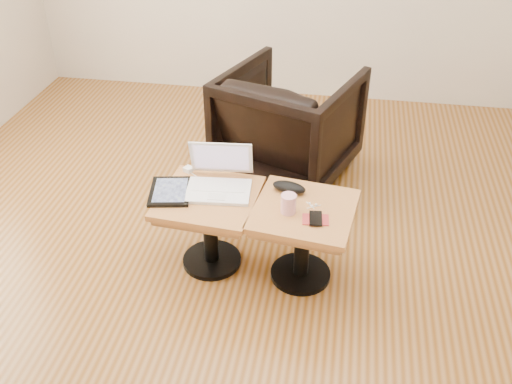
% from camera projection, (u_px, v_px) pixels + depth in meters
% --- Properties ---
extents(room_shell, '(4.52, 4.52, 2.71)m').
position_uv_depth(room_shell, '(254.00, 19.00, 2.43)').
color(room_shell, brown).
rests_on(room_shell, ground).
extents(side_table_left, '(0.53, 0.53, 0.45)m').
position_uv_depth(side_table_left, '(209.00, 213.00, 2.98)').
color(side_table_left, black).
rests_on(side_table_left, ground).
extents(side_table_right, '(0.55, 0.55, 0.45)m').
position_uv_depth(side_table_right, '(303.00, 226.00, 2.89)').
color(side_table_right, black).
rests_on(side_table_right, ground).
extents(laptop, '(0.36, 0.33, 0.23)m').
position_uv_depth(laptop, '(219.00, 180.00, 2.96)').
color(laptop, white).
rests_on(laptop, side_table_left).
extents(tablet, '(0.25, 0.30, 0.02)m').
position_uv_depth(tablet, '(170.00, 191.00, 2.93)').
color(tablet, black).
rests_on(tablet, side_table_left).
extents(charging_adapter, '(0.06, 0.06, 0.03)m').
position_uv_depth(charging_adapter, '(188.00, 169.00, 3.11)').
color(charging_adapter, white).
rests_on(charging_adapter, side_table_left).
extents(glasses_case, '(0.19, 0.12, 0.06)m').
position_uv_depth(glasses_case, '(289.00, 187.00, 2.93)').
color(glasses_case, black).
rests_on(glasses_case, side_table_right).
extents(striped_cup, '(0.08, 0.08, 0.10)m').
position_uv_depth(striped_cup, '(288.00, 204.00, 2.77)').
color(striped_cup, '#D1547A').
rests_on(striped_cup, side_table_right).
extents(earbuds_tangle, '(0.07, 0.05, 0.01)m').
position_uv_depth(earbuds_tangle, '(312.00, 205.00, 2.84)').
color(earbuds_tangle, white).
rests_on(earbuds_tangle, side_table_right).
extents(phone_on_sleeve, '(0.14, 0.12, 0.02)m').
position_uv_depth(phone_on_sleeve, '(316.00, 219.00, 2.74)').
color(phone_on_sleeve, maroon).
rests_on(phone_on_sleeve, side_table_right).
extents(armchair, '(1.02, 1.03, 0.74)m').
position_uv_depth(armchair, '(289.00, 124.00, 3.75)').
color(armchair, black).
rests_on(armchair, ground).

